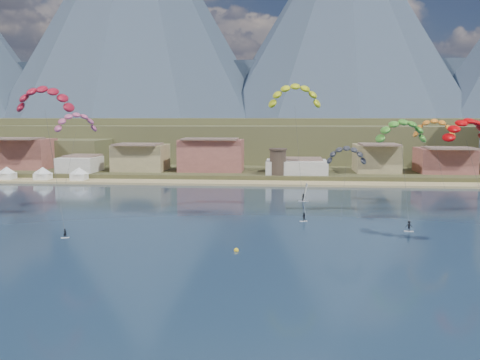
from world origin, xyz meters
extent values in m
plane|color=black|center=(0.00, 0.00, 0.00)|extent=(2400.00, 2400.00, 0.00)
cube|color=tan|center=(0.00, 106.00, 0.25)|extent=(2200.00, 12.00, 0.90)
cube|color=#4C4629|center=(0.00, 560.00, 0.00)|extent=(2200.00, 900.00, 4.00)
cube|color=brown|center=(40.00, 220.00, 9.50)|extent=(320.00, 150.00, 15.00)
cube|color=brown|center=(-40.00, 260.00, 11.00)|extent=(380.00, 170.00, 18.00)
cone|color=#2E384D|center=(-240.00, 820.00, 202.00)|extent=(460.00, 460.00, 400.00)
cone|color=#2E384D|center=(100.00, 840.00, 182.00)|extent=(440.00, 440.00, 360.00)
cube|color=#2E384D|center=(0.00, 900.00, 57.00)|extent=(2000.00, 200.00, 110.00)
cylinder|color=#47382D|center=(5.00, 114.00, 6.00)|extent=(5.20, 5.20, 8.00)
cylinder|color=#47382D|center=(5.00, 114.00, 10.30)|extent=(5.82, 5.82, 0.60)
cube|color=white|center=(-82.00, 106.00, 1.70)|extent=(4.50, 4.50, 2.00)
pyramid|color=white|center=(-82.00, 106.00, 4.70)|extent=(6.40, 6.40, 2.00)
cube|color=white|center=(-70.00, 106.00, 1.70)|extent=(4.50, 4.50, 2.00)
pyramid|color=white|center=(-70.00, 106.00, 4.70)|extent=(6.40, 6.40, 2.00)
cube|color=white|center=(-58.00, 106.00, 1.70)|extent=(4.50, 4.50, 2.00)
pyramid|color=white|center=(-58.00, 106.00, 4.70)|extent=(6.40, 6.40, 2.00)
cube|color=silver|center=(-29.79, 29.52, 0.04)|extent=(1.40, 0.87, 0.09)
imported|color=black|center=(-29.79, 29.52, 0.86)|extent=(0.66, 0.55, 1.55)
cylinder|color=#262626|center=(-33.76, 35.18, 11.42)|extent=(0.05, 0.05, 25.04)
cube|color=silver|center=(11.25, 47.66, 0.05)|extent=(1.55, 0.79, 0.10)
imported|color=black|center=(11.25, 47.66, 0.96)|extent=(0.97, 0.83, 1.71)
cylinder|color=#262626|center=(10.32, 52.81, 11.99)|extent=(0.05, 0.05, 24.18)
cube|color=silver|center=(29.90, 39.96, 0.05)|extent=(1.70, 0.76, 0.11)
imported|color=black|center=(29.90, 39.96, 1.05)|extent=(1.32, 0.90, 1.89)
cylinder|color=#262626|center=(30.49, 47.25, 8.46)|extent=(0.05, 0.05, 20.62)
cylinder|color=#262626|center=(-37.40, 50.67, 8.97)|extent=(0.04, 0.04, 19.09)
cylinder|color=#262626|center=(20.30, 52.22, 5.62)|extent=(0.04, 0.04, 13.31)
cylinder|color=#262626|center=(41.49, 65.45, 8.21)|extent=(0.04, 0.04, 17.74)
cylinder|color=#262626|center=(40.58, 40.43, 8.33)|extent=(0.04, 0.04, 17.93)
cube|color=silver|center=(11.97, 72.74, 0.06)|extent=(2.55, 1.93, 0.13)
imported|color=black|center=(11.97, 72.74, 1.04)|extent=(1.06, 0.95, 1.82)
cube|color=white|center=(12.39, 72.74, 2.34)|extent=(2.25, 2.86, 4.34)
sphere|color=yellow|center=(0.20, 23.23, 0.13)|extent=(0.75, 0.75, 0.75)
camera|label=1|loc=(7.75, -55.82, 20.46)|focal=39.54mm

